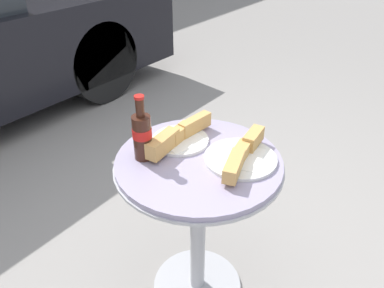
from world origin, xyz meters
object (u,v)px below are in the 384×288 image
Objects in this scene: bistro_table at (198,201)px; lunch_plate_far at (241,155)px; cola_bottle_left at (142,134)px; lunch_plate_near at (179,137)px.

lunch_plate_far is at bearing -56.88° from bistro_table.
bistro_table is 0.34m from cola_bottle_left.
lunch_plate_far is (0.19, -0.28, -0.07)m from cola_bottle_left.
bistro_table is 2.19× the size of lunch_plate_far.
lunch_plate_near is 0.25m from lunch_plate_far.
bistro_table is at bearing 123.12° from lunch_plate_far.
lunch_plate_near is at bearing 72.93° from bistro_table.
bistro_table is 2.08× the size of lunch_plate_near.
lunch_plate_far reaches higher than bistro_table.
bistro_table is at bearing -55.61° from cola_bottle_left.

